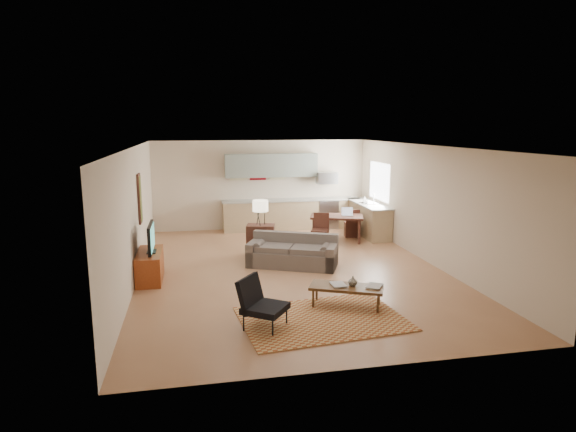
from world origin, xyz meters
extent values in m
plane|color=#A16B48|center=(0.00, 0.00, 0.00)|extent=(9.00, 9.00, 0.00)
plane|color=white|center=(0.00, 0.00, 2.70)|extent=(9.00, 9.00, 0.00)
plane|color=beige|center=(0.00, 4.50, 1.35)|extent=(6.50, 0.00, 6.50)
plane|color=beige|center=(0.00, -4.50, 1.35)|extent=(6.50, 0.00, 6.50)
plane|color=beige|center=(-3.25, 0.00, 1.35)|extent=(0.00, 9.00, 9.00)
plane|color=beige|center=(3.25, 0.00, 1.35)|extent=(0.00, 9.00, 9.00)
cube|color=#A5A8AD|center=(2.00, 4.18, 0.45)|extent=(0.62, 0.62, 0.90)
cube|color=#A5A8AD|center=(2.00, 4.20, 1.55)|extent=(0.62, 0.40, 0.35)
cube|color=gray|center=(0.30, 4.33, 1.95)|extent=(2.80, 0.34, 0.70)
cube|color=white|center=(3.23, 3.00, 1.55)|extent=(0.02, 1.40, 1.05)
cube|color=#99421E|center=(-0.06, -2.83, 0.01)|extent=(2.80, 2.08, 0.02)
imported|color=maroon|center=(0.25, -2.31, 0.39)|extent=(0.24, 0.32, 0.03)
imported|color=navy|center=(0.87, -2.43, 0.39)|extent=(0.55, 0.56, 0.03)
imported|color=black|center=(0.62, -2.37, 0.47)|extent=(0.17, 0.17, 0.17)
imported|color=beige|center=(2.83, 3.08, 1.02)|extent=(0.11, 0.11, 0.19)
camera|label=1|loc=(-2.07, -10.02, 3.14)|focal=30.00mm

